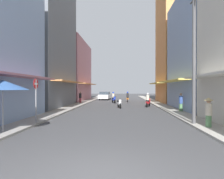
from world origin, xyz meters
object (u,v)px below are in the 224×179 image
pedestrian_far (209,111)px  parked_car (105,96)px  pedestrian_crossing (80,98)px  utility_pole (194,56)px  pedestrian_midway (181,103)px  motorbike_orange (128,97)px  vendor_umbrella (3,85)px  motorbike_white (119,103)px  street_sign_no_entry (36,95)px  motorbike_red (148,101)px  motorbike_blue (114,98)px

pedestrian_far → parked_car: bearing=106.5°
pedestrian_crossing → utility_pole: (9.76, -15.52, 3.09)m
pedestrian_far → pedestrian_crossing: pedestrian_crossing is taller
parked_car → pedestrian_midway: pedestrian_midway is taller
motorbike_orange → vendor_umbrella: size_ratio=0.73×
vendor_umbrella → pedestrian_far: bearing=9.8°
motorbike_orange → pedestrian_far: size_ratio=1.11×
motorbike_white → motorbike_orange: (1.05, 9.67, 0.20)m
utility_pole → street_sign_no_entry: 9.21m
pedestrian_midway → motorbike_red: bearing=113.5°
motorbike_red → motorbike_orange: same height
vendor_umbrella → street_sign_no_entry: 2.52m
pedestrian_far → vendor_umbrella: 10.06m
motorbike_white → motorbike_red: size_ratio=1.03×
vendor_umbrella → street_sign_no_entry: street_sign_no_entry is taller
motorbike_blue → pedestrian_midway: size_ratio=1.05×
pedestrian_midway → street_sign_no_entry: 11.88m
pedestrian_midway → pedestrian_crossing: pedestrian_midway is taller
pedestrian_far → pedestrian_crossing: (-10.16, 16.52, -0.10)m
pedestrian_crossing → utility_pole: 18.59m
pedestrian_far → vendor_umbrella: bearing=-170.2°
parked_car → motorbike_white: bearing=-79.1°
motorbike_red → motorbike_blue: bearing=125.2°
parked_car → pedestrian_crossing: 9.66m
pedestrian_midway → street_sign_no_entry: (-9.93, -6.46, 0.88)m
vendor_umbrella → utility_pole: (9.42, 2.70, 1.67)m
motorbike_blue → vendor_umbrella: 20.26m
motorbike_white → street_sign_no_entry: bearing=-114.4°
utility_pole → motorbike_orange: bearing=99.7°
motorbike_red → pedestrian_crossing: pedestrian_crossing is taller
pedestrian_midway → vendor_umbrella: (-10.41, -8.88, 1.41)m
motorbike_blue → pedestrian_midway: (6.32, -10.90, 0.13)m
parked_car → pedestrian_far: size_ratio=2.60×
motorbike_orange → utility_pole: size_ratio=0.24×
motorbike_white → motorbike_red: (3.17, 1.47, 0.20)m
motorbike_orange → pedestrian_far: 20.78m
motorbike_blue → pedestrian_midway: bearing=-59.9°
parked_car → pedestrian_crossing: bearing=-104.9°
vendor_umbrella → utility_pole: bearing=16.0°
motorbike_white → motorbike_orange: size_ratio=0.99×
pedestrian_midway → pedestrian_crossing: size_ratio=1.01×
parked_car → pedestrian_far: 26.97m
vendor_umbrella → motorbike_blue: bearing=78.3°
motorbike_white → pedestrian_midway: (5.37, -3.59, 0.33)m
motorbike_white → vendor_umbrella: (-5.04, -12.47, 1.74)m
motorbike_blue → utility_pole: bearing=-72.7°
motorbike_white → vendor_umbrella: vendor_umbrella is taller
pedestrian_crossing → vendor_umbrella: (0.33, -18.22, 1.42)m
motorbike_orange → vendor_umbrella: (-6.09, -22.14, 1.54)m
pedestrian_midway → pedestrian_far: (-0.59, -7.18, 0.08)m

